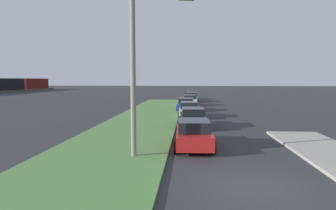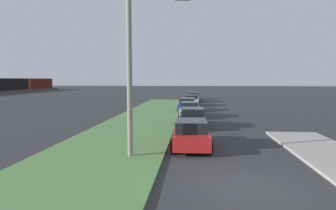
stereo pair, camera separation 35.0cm
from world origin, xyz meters
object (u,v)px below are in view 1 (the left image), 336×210
at_px(parked_car_red, 193,134).
at_px(parked_car_orange, 190,95).
at_px(parked_car_silver, 189,110).
at_px(streetlight, 141,62).
at_px(parked_car_blue, 186,105).
at_px(parked_car_white, 190,100).
at_px(parked_car_black, 193,118).
at_px(parked_car_green, 191,97).

xyz_separation_m(parked_car_red, parked_car_orange, (36.74, 0.17, 0.00)).
relative_size(parked_car_red, parked_car_orange, 1.00).
height_order(parked_car_silver, streetlight, streetlight).
height_order(parked_car_blue, parked_car_orange, same).
bearing_deg(parked_car_red, parked_car_white, -1.51).
xyz_separation_m(parked_car_silver, streetlight, (-14.56, 2.16, 3.67)).
height_order(parked_car_red, parked_car_white, same).
xyz_separation_m(parked_car_black, parked_car_white, (18.16, 0.13, 0.00)).
distance_m(parked_car_silver, streetlight, 15.17).
xyz_separation_m(parked_car_black, parked_car_silver, (5.78, 0.27, 0.00)).
xyz_separation_m(parked_car_silver, parked_car_orange, (24.45, -0.07, 0.00)).
distance_m(parked_car_orange, streetlight, 39.25).
bearing_deg(parked_car_silver, streetlight, 172.40).
height_order(parked_car_red, streetlight, streetlight).
relative_size(parked_car_black, parked_car_green, 1.00).
bearing_deg(parked_car_red, parked_car_silver, -0.62).
xyz_separation_m(parked_car_red, parked_car_white, (24.66, 0.10, 0.00)).
bearing_deg(parked_car_blue, parked_car_green, -0.19).
bearing_deg(parked_car_green, parked_car_white, 176.28).
height_order(parked_car_black, streetlight, streetlight).
height_order(parked_car_silver, parked_car_white, same).
distance_m(parked_car_blue, parked_car_green, 13.30).
bearing_deg(parked_car_green, parked_car_black, 177.64).
bearing_deg(parked_car_blue, parked_car_white, -1.53).
distance_m(parked_car_red, parked_car_black, 6.50).
bearing_deg(streetlight, parked_car_black, -15.46).
xyz_separation_m(parked_car_red, streetlight, (-2.28, 2.40, 3.67)).
distance_m(parked_car_red, streetlight, 4.94).
height_order(parked_car_green, parked_car_orange, same).
bearing_deg(parked_car_silver, parked_car_green, -0.09).
bearing_deg(parked_car_white, parked_car_silver, -179.47).
distance_m(parked_car_blue, parked_car_orange, 18.87).
xyz_separation_m(parked_car_blue, parked_car_orange, (18.87, -0.43, 0.00)).
height_order(parked_car_white, parked_car_orange, same).
distance_m(parked_car_black, parked_car_green, 24.65).
relative_size(parked_car_red, streetlight, 0.58).
height_order(parked_car_red, parked_car_black, same).
bearing_deg(parked_car_silver, parked_car_white, 0.18).
xyz_separation_m(parked_car_black, parked_car_green, (24.65, -0.04, 0.00)).
xyz_separation_m(parked_car_green, parked_car_orange, (5.59, 0.23, 0.00)).
height_order(parked_car_blue, parked_car_green, same).
bearing_deg(parked_car_orange, parked_car_black, -177.20).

